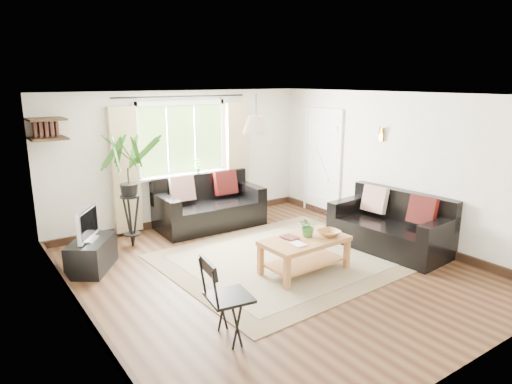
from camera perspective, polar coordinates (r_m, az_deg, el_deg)
floor at (r=6.44m, az=2.06°, el=-9.82°), size 5.50×5.50×0.00m
ceiling at (r=5.89m, az=2.27°, el=12.05°), size 5.50×5.50×0.00m
wall_back at (r=8.37m, az=-9.25°, el=4.19°), size 5.00×0.02×2.40m
wall_front at (r=4.28m, az=24.99°, el=-6.41°), size 5.00×0.02×2.40m
wall_left at (r=5.02m, az=-21.36°, el=-3.18°), size 0.02×5.50×2.40m
wall_right at (r=7.79m, az=17.05°, el=3.02°), size 0.02×5.50×2.40m
rug at (r=6.83m, az=3.79°, el=-8.32°), size 3.50×3.04×0.02m
window at (r=8.28m, az=-9.22°, el=6.53°), size 2.50×0.16×2.16m
door at (r=8.93m, az=8.29°, el=3.53°), size 0.06×0.96×2.06m
corner_shelf at (r=7.35m, az=-24.68°, el=7.20°), size 0.50×0.50×0.34m
pendant_lamp at (r=6.24m, az=0.00°, el=8.95°), size 0.36×0.36×0.54m
wall_sconce at (r=7.84m, az=15.29°, el=7.21°), size 0.12×0.12×0.28m
sofa_back at (r=8.19m, az=-5.81°, el=-1.37°), size 1.88×0.97×0.88m
sofa_right at (r=7.36m, az=16.38°, el=-3.79°), size 1.87×1.06×0.85m
coffee_table at (r=6.34m, az=6.07°, el=-7.89°), size 1.21×0.69×0.49m
table_plant at (r=6.31m, az=6.55°, el=-4.20°), size 0.28×0.24×0.30m
bowl at (r=6.40m, az=9.09°, el=-5.10°), size 0.33×0.33×0.08m
book_a at (r=5.98m, az=4.68°, el=-6.63°), size 0.16×0.21×0.02m
book_b at (r=6.19m, az=3.67°, el=-5.86°), size 0.20×0.25×0.02m
tv_stand at (r=6.79m, az=-19.82°, el=-7.37°), size 0.85×0.93×0.44m
tv at (r=6.64m, az=-20.34°, el=-3.70°), size 0.54×0.63×0.48m
palm_stand at (r=7.34m, az=-15.55°, el=0.08°), size 0.76×0.76×1.80m
folding_chair at (r=4.71m, az=-3.37°, el=-13.16°), size 0.53×0.53×0.90m
sill_plant at (r=8.40m, az=-7.32°, el=3.35°), size 0.14×0.10×0.27m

